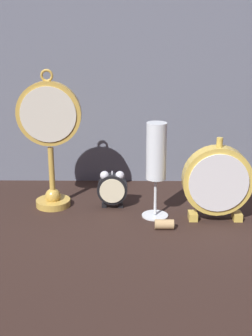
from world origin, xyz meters
name	(u,v)px	position (x,y,z in m)	size (l,w,h in m)	color
ground_plane	(126,229)	(0.00, 0.00, 0.00)	(4.00, 4.00, 0.00)	black
fabric_backdrop_drape	(127,48)	(0.00, 0.33, 0.37)	(1.58, 0.01, 0.74)	slate
pocket_watch_on_stand	(50,138)	(-0.18, 0.13, 0.17)	(0.15, 0.09, 0.34)	gold
alarm_clock_twin_bell	(112,188)	(-0.03, 0.12, 0.05)	(0.07, 0.03, 0.09)	black
mantel_clock_silver	(217,181)	(0.21, 0.05, 0.10)	(0.16, 0.04, 0.20)	gold
champagne_flute	(156,158)	(0.07, 0.07, 0.14)	(0.06, 0.06, 0.23)	silver
wine_cork	(164,224)	(0.09, 0.00, 0.01)	(0.02, 0.02, 0.04)	tan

